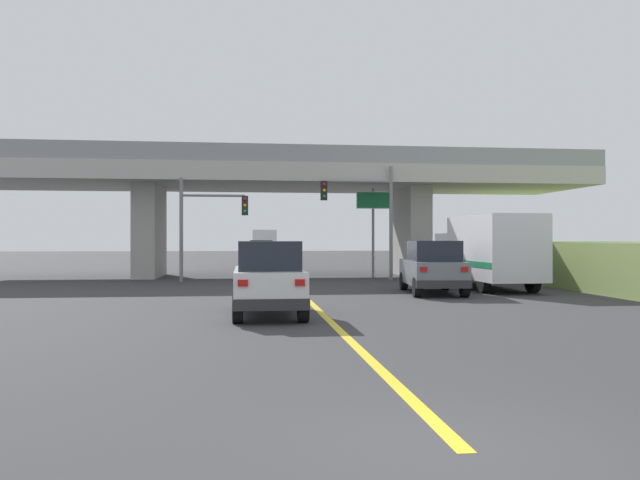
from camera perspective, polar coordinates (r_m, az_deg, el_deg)
ground at (r=35.83m, az=-3.36°, el=-3.27°), size 160.00×160.00×0.00m
overpass_bridge at (r=35.89m, az=-3.36°, el=4.75°), size 34.06×8.18×6.89m
lane_divider_stripe at (r=19.50m, az=-0.48°, el=-6.02°), size 0.20×26.88×0.01m
suv_lead at (r=17.13m, az=-4.69°, el=-3.49°), size 1.87×4.30×2.02m
suv_crossing at (r=24.41m, az=10.16°, el=-2.43°), size 2.40×4.65×2.02m
box_truck at (r=27.26m, az=14.96°, el=-0.93°), size 2.33×7.18×3.04m
sedan_oncoming at (r=46.95m, az=-5.39°, el=-1.25°), size 1.88×4.81×2.02m
traffic_signal_nearside at (r=31.97m, az=4.31°, el=2.91°), size 3.69×0.36×5.79m
traffic_signal_farside at (r=31.33m, az=-10.31°, el=2.04°), size 3.33×0.36×5.08m
highway_sign at (r=33.97m, az=4.84°, el=2.61°), size 1.85×0.17×4.81m
semi_truck_distant at (r=63.54m, az=-5.12°, el=-0.40°), size 2.33×6.94×3.01m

